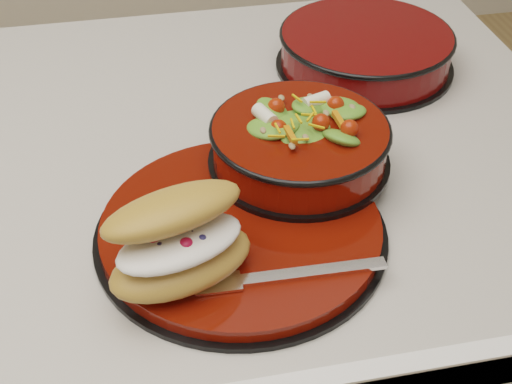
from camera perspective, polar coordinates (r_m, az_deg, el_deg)
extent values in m
cube|color=beige|center=(0.88, -13.30, 1.67)|extent=(1.24, 0.74, 0.04)
cylinder|color=black|center=(0.74, -1.21, -3.38)|extent=(0.30, 0.30, 0.01)
cylinder|color=#5D0B03|center=(0.73, -1.23, -2.81)|extent=(0.29, 0.29, 0.01)
torus|color=black|center=(0.72, -0.30, -2.99)|extent=(0.16, 0.16, 0.01)
cylinder|color=black|center=(0.80, 3.44, 2.50)|extent=(0.20, 0.20, 0.01)
cylinder|color=#5D0B03|center=(0.79, 3.51, 3.95)|extent=(0.19, 0.19, 0.04)
torus|color=black|center=(0.78, 3.56, 5.03)|extent=(0.20, 0.20, 0.01)
ellipsoid|color=#467220|center=(0.78, 3.54, 4.59)|extent=(0.16, 0.16, 0.07)
sphere|color=#AE1B06|center=(0.77, 6.55, 7.21)|extent=(0.02, 0.02, 0.02)
sphere|color=#AE1B06|center=(0.80, 3.84, 8.46)|extent=(0.02, 0.02, 0.02)
sphere|color=#AE1B06|center=(0.77, 0.87, 7.60)|extent=(0.02, 0.02, 0.02)
sphere|color=#AE1B06|center=(0.74, 1.65, 5.71)|extent=(0.02, 0.02, 0.02)
sphere|color=#AE1B06|center=(0.73, 5.32, 5.46)|extent=(0.02, 0.02, 0.02)
cylinder|color=silver|center=(0.80, 4.88, 8.40)|extent=(0.03, 0.03, 0.02)
cylinder|color=silver|center=(0.77, 0.73, 7.29)|extent=(0.03, 0.03, 0.02)
cube|color=orange|center=(0.74, 2.82, 5.76)|extent=(0.03, 0.03, 0.01)
cube|color=orange|center=(0.76, 6.74, 6.93)|extent=(0.03, 0.02, 0.01)
ellipsoid|color=#BA8539|center=(0.66, -5.98, -5.63)|extent=(0.16, 0.12, 0.04)
ellipsoid|color=white|center=(0.64, -6.12, -4.10)|extent=(0.13, 0.10, 0.02)
ellipsoid|color=#BA8539|center=(0.64, -6.45, -1.45)|extent=(0.15, 0.11, 0.03)
sphere|color=#A70B25|center=(0.64, -8.10, -3.96)|extent=(0.01, 0.01, 0.01)
sphere|color=#A70B25|center=(0.63, -5.60, -4.25)|extent=(0.01, 0.01, 0.01)
sphere|color=#191947|center=(0.64, -6.92, -3.44)|extent=(0.01, 0.01, 0.01)
sphere|color=#191947|center=(0.64, -5.12, -3.45)|extent=(0.01, 0.01, 0.01)
sphere|color=#191947|center=(0.64, -6.11, -3.95)|extent=(0.01, 0.01, 0.01)
sphere|color=#191947|center=(0.64, -4.31, -3.83)|extent=(0.01, 0.01, 0.01)
sphere|color=#191947|center=(0.63, -7.68, -4.40)|extent=(0.01, 0.01, 0.01)
cube|color=silver|center=(0.67, 4.46, -6.39)|extent=(0.14, 0.02, 0.00)
cube|color=silver|center=(0.66, -3.09, -7.31)|extent=(0.05, 0.03, 0.00)
cylinder|color=black|center=(1.04, 8.62, 9.99)|extent=(0.25, 0.25, 0.01)
cylinder|color=#540705|center=(1.02, 8.76, 11.31)|extent=(0.23, 0.23, 0.05)
torus|color=black|center=(1.02, 8.88, 12.30)|extent=(0.24, 0.24, 0.01)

